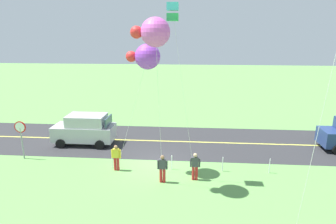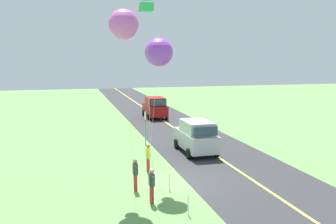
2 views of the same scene
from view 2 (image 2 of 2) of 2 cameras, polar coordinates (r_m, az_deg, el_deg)
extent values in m
cube|color=#60994C|center=(20.24, 1.26, -10.59)|extent=(120.00, 120.00, 0.10)
cube|color=#2D2D30|center=(21.63, 11.64, -9.37)|extent=(120.00, 7.00, 0.00)
cube|color=#E5E04C|center=(21.62, 11.64, -9.36)|extent=(120.00, 0.16, 0.00)
cube|color=#B7B7BC|center=(25.96, 4.20, -4.20)|extent=(4.40, 1.90, 1.10)
cube|color=#B7B7BC|center=(25.54, 4.41, -2.24)|extent=(2.73, 1.75, 0.80)
cube|color=#334756|center=(26.55, 3.64, -1.82)|extent=(0.10, 1.62, 0.64)
cube|color=#334756|center=(24.04, 5.68, -2.92)|extent=(0.10, 1.62, 0.60)
cylinder|color=black|center=(27.13, 1.30, -4.82)|extent=(0.68, 0.22, 0.68)
cylinder|color=black|center=(27.70, 5.09, -4.57)|extent=(0.68, 0.22, 0.68)
cylinder|color=black|center=(24.48, 3.17, -6.29)|extent=(0.68, 0.22, 0.68)
cylinder|color=black|center=(25.11, 7.32, -5.97)|extent=(0.68, 0.22, 0.68)
cube|color=maroon|center=(40.63, -2.00, 0.38)|extent=(4.40, 1.90, 1.10)
cube|color=maroon|center=(40.26, -1.93, 1.67)|extent=(2.73, 1.75, 0.80)
cube|color=#334756|center=(41.32, -2.27, 1.84)|extent=(0.10, 1.61, 0.64)
cube|color=#334756|center=(38.70, -1.40, 1.40)|extent=(0.10, 1.61, 0.60)
cylinder|color=black|center=(41.90, -3.70, -0.15)|extent=(0.68, 0.22, 0.68)
cylinder|color=black|center=(42.30, -1.18, -0.06)|extent=(0.68, 0.22, 0.68)
cylinder|color=black|center=(39.13, -2.89, -0.75)|extent=(0.68, 0.22, 0.68)
cylinder|color=black|center=(39.56, -0.20, -0.64)|extent=(0.68, 0.22, 0.68)
cylinder|color=gray|center=(28.08, -3.41, -2.90)|extent=(0.08, 0.08, 2.10)
cylinder|color=red|center=(27.88, -3.43, -0.63)|extent=(0.76, 0.04, 0.76)
cylinder|color=white|center=(27.88, -3.48, -0.63)|extent=(0.62, 0.01, 0.62)
cylinder|color=red|center=(17.25, -2.41, -12.40)|extent=(0.16, 0.16, 0.82)
cylinder|color=red|center=(17.42, -2.54, -12.20)|extent=(0.16, 0.16, 0.82)
cube|color=#3F3F47|center=(17.10, -2.49, -10.13)|extent=(0.36, 0.22, 0.56)
cylinder|color=#3F3F47|center=(16.90, -2.31, -10.54)|extent=(0.10, 0.10, 0.52)
cylinder|color=#3F3F47|center=(17.34, -2.66, -10.05)|extent=(0.10, 0.10, 0.52)
sphere|color=#D8AD84|center=(16.98, -2.50, -8.89)|extent=(0.22, 0.22, 0.22)
cylinder|color=red|center=(21.74, -2.96, -7.98)|extent=(0.16, 0.16, 0.82)
cylinder|color=red|center=(21.91, -3.05, -7.85)|extent=(0.16, 0.16, 0.82)
cube|color=yellow|center=(21.64, -3.02, -6.16)|extent=(0.36, 0.22, 0.56)
cylinder|color=yellow|center=(21.43, -2.89, -6.45)|extent=(0.10, 0.10, 0.52)
cylinder|color=yellow|center=(21.88, -3.15, -6.14)|extent=(0.10, 0.10, 0.52)
sphere|color=#9E704C|center=(21.55, -3.03, -5.16)|extent=(0.22, 0.22, 0.22)
cylinder|color=red|center=(18.81, -4.88, -10.63)|extent=(0.16, 0.16, 0.82)
cylinder|color=red|center=(18.98, -4.97, -10.46)|extent=(0.16, 0.16, 0.82)
cube|color=#3F3F47|center=(18.69, -4.95, -8.54)|extent=(0.36, 0.22, 0.56)
cylinder|color=#3F3F47|center=(18.48, -4.82, -8.90)|extent=(0.10, 0.10, 0.52)
cylinder|color=#3F3F47|center=(18.93, -5.07, -8.48)|extent=(0.10, 0.10, 0.52)
sphere|color=#9E704C|center=(18.58, -4.97, -7.39)|extent=(0.22, 0.22, 0.22)
cylinder|color=silver|center=(16.98, -2.87, 1.46)|extent=(1.30, 0.10, 8.97)
cube|color=green|center=(17.64, -3.28, 15.51)|extent=(0.56, 0.56, 0.36)
cylinder|color=silver|center=(20.26, -2.25, -0.61)|extent=(1.98, 0.19, 6.74)
sphere|color=purple|center=(19.07, -1.39, 8.99)|extent=(1.40, 1.40, 1.40)
sphere|color=red|center=(19.95, -1.99, 8.96)|extent=(0.60, 0.60, 0.60)
cylinder|color=silver|center=(18.15, -5.79, 0.34)|extent=(0.27, 0.44, 8.01)
sphere|color=#D859BF|center=(18.13, -6.71, 13.00)|extent=(1.40, 1.40, 1.40)
sphere|color=red|center=(19.02, -7.11, 12.77)|extent=(0.60, 0.60, 0.60)
cylinder|color=silver|center=(16.12, 3.06, -13.78)|extent=(0.05, 0.05, 0.90)
cylinder|color=silver|center=(18.84, 0.19, -10.45)|extent=(0.05, 0.05, 0.90)
cylinder|color=silver|center=(22.23, -2.27, -7.50)|extent=(0.05, 0.05, 0.90)
camera|label=1|loc=(19.85, -50.84, 9.50)|focal=31.11mm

